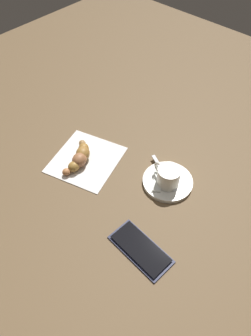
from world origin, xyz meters
name	(u,v)px	position (x,y,z in m)	size (l,w,h in m)	color
ground_plane	(126,177)	(0.00, 0.00, 0.00)	(1.80, 1.80, 0.00)	brown
saucer	(168,182)	(0.09, 0.06, 0.01)	(0.13, 0.13, 0.01)	white
espresso_cup	(168,176)	(0.09, 0.05, 0.04)	(0.08, 0.06, 0.05)	white
teaspoon	(167,179)	(0.09, 0.06, 0.01)	(0.12, 0.07, 0.01)	silver
sugar_packet	(157,181)	(0.07, 0.04, 0.01)	(0.07, 0.02, 0.01)	white
napkin	(86,159)	(-0.12, -0.03, 0.00)	(0.17, 0.18, 0.00)	silver
croissant	(80,157)	(-0.13, -0.04, 0.02)	(0.08, 0.12, 0.04)	#AC6C3F
cell_phone	(141,249)	(0.16, -0.13, 0.00)	(0.15, 0.08, 0.01)	#181B32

